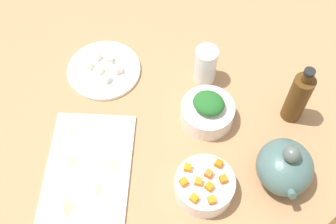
{
  "coord_description": "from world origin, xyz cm",
  "views": [
    {
      "loc": [
        63.08,
        -0.86,
        110.35
      ],
      "look_at": [
        0.0,
        0.0,
        8.0
      ],
      "focal_mm": 46.22,
      "sensor_mm": 36.0,
      "label": 1
    }
  ],
  "objects_px": {
    "teapot": "(285,167)",
    "plate_tofu": "(104,70)",
    "drinking_glass_0": "(206,65)",
    "bowl_greens": "(207,113)",
    "bowl_carrots": "(204,186)",
    "bottle_0": "(298,97)",
    "cutting_board": "(88,172)"
  },
  "relations": [
    {
      "from": "teapot",
      "to": "bottle_0",
      "type": "bearing_deg",
      "value": 162.96
    },
    {
      "from": "bowl_greens",
      "to": "teapot",
      "type": "bearing_deg",
      "value": 45.3
    },
    {
      "from": "drinking_glass_0",
      "to": "bowl_greens",
      "type": "bearing_deg",
      "value": -0.58
    },
    {
      "from": "teapot",
      "to": "plate_tofu",
      "type": "bearing_deg",
      "value": -126.0
    },
    {
      "from": "bowl_greens",
      "to": "bottle_0",
      "type": "height_order",
      "value": "bottle_0"
    },
    {
      "from": "bowl_greens",
      "to": "bowl_carrots",
      "type": "xyz_separation_m",
      "value": [
        0.22,
        -0.02,
        -0.0
      ]
    },
    {
      "from": "plate_tofu",
      "to": "drinking_glass_0",
      "type": "bearing_deg",
      "value": 84.88
    },
    {
      "from": "bowl_carrots",
      "to": "drinking_glass_0",
      "type": "distance_m",
      "value": 0.37
    },
    {
      "from": "drinking_glass_0",
      "to": "teapot",
      "type": "bearing_deg",
      "value": 29.1
    },
    {
      "from": "plate_tofu",
      "to": "teapot",
      "type": "height_order",
      "value": "teapot"
    },
    {
      "from": "cutting_board",
      "to": "bottle_0",
      "type": "distance_m",
      "value": 0.6
    },
    {
      "from": "plate_tofu",
      "to": "bowl_greens",
      "type": "height_order",
      "value": "bowl_greens"
    },
    {
      "from": "bottle_0",
      "to": "teapot",
      "type": "bearing_deg",
      "value": -17.04
    },
    {
      "from": "cutting_board",
      "to": "bowl_greens",
      "type": "xyz_separation_m",
      "value": [
        -0.17,
        0.33,
        0.03
      ]
    },
    {
      "from": "plate_tofu",
      "to": "bowl_greens",
      "type": "distance_m",
      "value": 0.35
    },
    {
      "from": "drinking_glass_0",
      "to": "plate_tofu",
      "type": "bearing_deg",
      "value": -95.12
    },
    {
      "from": "cutting_board",
      "to": "teapot",
      "type": "xyz_separation_m",
      "value": [
        0.02,
        0.51,
        0.06
      ]
    },
    {
      "from": "plate_tofu",
      "to": "bowl_greens",
      "type": "xyz_separation_m",
      "value": [
        0.17,
        0.31,
        0.02
      ]
    },
    {
      "from": "plate_tofu",
      "to": "teapot",
      "type": "distance_m",
      "value": 0.61
    },
    {
      "from": "plate_tofu",
      "to": "teapot",
      "type": "bearing_deg",
      "value": 54.0
    },
    {
      "from": "bottle_0",
      "to": "drinking_glass_0",
      "type": "distance_m",
      "value": 0.28
    },
    {
      "from": "bowl_carrots",
      "to": "teapot",
      "type": "relative_size",
      "value": 0.9
    },
    {
      "from": "bowl_greens",
      "to": "teapot",
      "type": "distance_m",
      "value": 0.26
    },
    {
      "from": "bowl_carrots",
      "to": "bottle_0",
      "type": "relative_size",
      "value": 0.73
    },
    {
      "from": "cutting_board",
      "to": "bottle_0",
      "type": "relative_size",
      "value": 1.7
    },
    {
      "from": "bowl_greens",
      "to": "bowl_carrots",
      "type": "height_order",
      "value": "bowl_greens"
    },
    {
      "from": "bottle_0",
      "to": "drinking_glass_0",
      "type": "height_order",
      "value": "bottle_0"
    },
    {
      "from": "cutting_board",
      "to": "drinking_glass_0",
      "type": "distance_m",
      "value": 0.46
    },
    {
      "from": "bottle_0",
      "to": "bowl_carrots",
      "type": "bearing_deg",
      "value": -49.11
    },
    {
      "from": "bowl_greens",
      "to": "drinking_glass_0",
      "type": "xyz_separation_m",
      "value": [
        -0.15,
        0.0,
        0.03
      ]
    },
    {
      "from": "plate_tofu",
      "to": "bowl_carrots",
      "type": "height_order",
      "value": "bowl_carrots"
    },
    {
      "from": "plate_tofu",
      "to": "bottle_0",
      "type": "distance_m",
      "value": 0.58
    }
  ]
}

